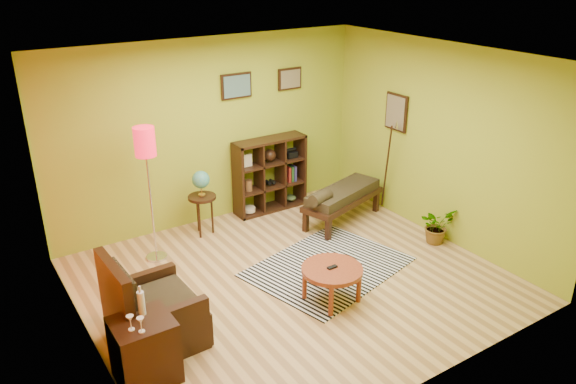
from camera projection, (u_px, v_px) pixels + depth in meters
ground at (293, 280)px, 7.20m from camera, size 5.00×5.00×0.00m
room_shell at (286, 148)px, 6.46m from camera, size 5.04×4.54×2.82m
zebra_rug at (328, 267)px, 7.49m from camera, size 2.31×1.95×0.01m
coffee_table at (332, 272)px, 6.63m from camera, size 0.73×0.73×0.47m
armchair at (151, 317)px, 5.93m from camera, size 0.92×0.93×1.08m
side_cabinet at (145, 350)px, 5.41m from camera, size 0.57×0.52×0.99m
floor_lamp at (146, 154)px, 7.13m from camera, size 0.28×0.28×1.87m
globe_table at (201, 187)px, 8.10m from camera, size 0.41×0.41×1.00m
cube_shelf at (271, 174)px, 8.99m from camera, size 1.20×0.35×1.20m
bench at (341, 196)px, 8.60m from camera, size 1.56×0.92×0.68m
potted_plant at (436, 229)px, 8.08m from camera, size 0.49×0.54×0.41m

